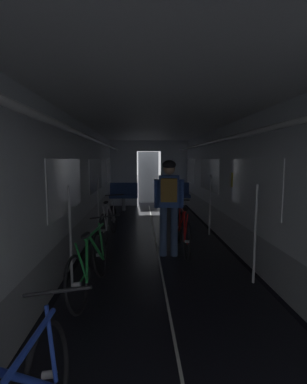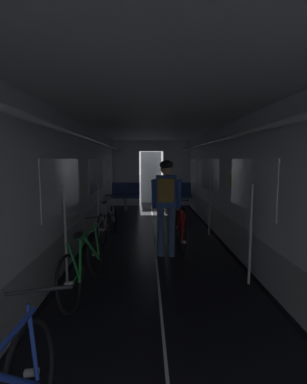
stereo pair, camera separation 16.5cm
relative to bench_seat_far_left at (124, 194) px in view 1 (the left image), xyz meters
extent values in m
cube|color=black|center=(-0.51, -4.82, -0.56)|extent=(0.08, 11.50, 0.01)
cube|color=black|center=(2.31, -4.82, -0.56)|extent=(0.08, 11.50, 0.01)
cube|color=beige|center=(0.90, -4.82, -0.56)|extent=(0.03, 11.27, 0.00)
cube|color=#9EA0A5|center=(-0.61, -4.82, -0.27)|extent=(0.12, 11.50, 0.60)
cube|color=silver|center=(-0.61, -4.82, 0.96)|extent=(0.12, 11.50, 1.85)
cube|color=white|center=(-0.54, -5.40, 0.78)|extent=(0.02, 1.90, 0.80)
cube|color=white|center=(-0.54, -2.52, 0.78)|extent=(0.02, 1.90, 0.80)
cube|color=white|center=(-0.54, 0.35, 0.78)|extent=(0.02, 1.90, 0.80)
cube|color=yellow|center=(-0.54, -4.90, 0.78)|extent=(0.01, 0.20, 0.28)
cylinder|color=white|center=(-0.27, -4.82, 1.53)|extent=(0.07, 11.04, 0.07)
cylinder|color=#B7BABF|center=(-0.37, -5.97, 0.13)|extent=(0.04, 0.04, 1.40)
cylinder|color=#B7BABF|center=(-0.37, -3.37, 0.13)|extent=(0.04, 0.04, 1.40)
cube|color=#9EA0A5|center=(2.41, -4.82, -0.27)|extent=(0.12, 11.50, 0.60)
cube|color=silver|center=(2.41, -4.82, 0.96)|extent=(0.12, 11.50, 1.85)
cube|color=white|center=(2.35, -5.40, 0.78)|extent=(0.02, 1.90, 0.80)
cube|color=white|center=(2.35, -2.52, 0.78)|extent=(0.02, 1.90, 0.80)
cube|color=white|center=(2.35, 0.35, 0.78)|extent=(0.02, 1.90, 0.80)
cube|color=yellow|center=(2.35, -4.42, 0.78)|extent=(0.01, 0.20, 0.28)
cylinder|color=white|center=(2.07, -4.82, 1.53)|extent=(0.07, 11.04, 0.07)
cylinder|color=#B7BABF|center=(2.17, -5.97, 0.13)|extent=(0.04, 0.04, 1.40)
cylinder|color=#B7BABF|center=(2.17, -3.37, 0.13)|extent=(0.04, 0.04, 1.40)
cube|color=silver|center=(-0.05, 0.99, 0.66)|extent=(1.00, 0.12, 2.45)
cube|color=silver|center=(1.85, 0.99, 0.66)|extent=(1.00, 0.12, 2.45)
cube|color=silver|center=(0.90, 0.99, 1.68)|extent=(0.90, 0.12, 0.40)
cube|color=#4C4F54|center=(0.90, 1.69, 0.46)|extent=(0.81, 0.04, 2.05)
cube|color=white|center=(0.90, -4.82, 1.94)|extent=(3.14, 11.62, 0.12)
cylinder|color=gray|center=(0.00, -0.07, -0.35)|extent=(0.12, 0.12, 0.44)
cube|color=#2D4784|center=(0.00, -0.07, -0.08)|extent=(0.96, 0.44, 0.10)
cube|color=#2D4784|center=(0.00, 0.12, 0.17)|extent=(0.96, 0.08, 0.40)
torus|color=gray|center=(-0.43, 0.15, 0.37)|extent=(0.14, 0.14, 0.02)
cylinder|color=gray|center=(1.80, -0.07, -0.35)|extent=(0.12, 0.12, 0.44)
cube|color=#2D4784|center=(1.80, -0.07, -0.08)|extent=(0.96, 0.44, 0.10)
cube|color=#2D4784|center=(1.80, 0.12, 0.17)|extent=(0.96, 0.08, 0.40)
torus|color=gray|center=(1.37, 0.15, 0.37)|extent=(0.14, 0.14, 0.02)
torus|color=black|center=(-0.03, -8.02, -0.24)|extent=(0.16, 0.68, 0.67)
cylinder|color=#B2B2B7|center=(-0.03, -8.02, -0.24)|extent=(0.10, 0.06, 0.06)
cylinder|color=#2342B7|center=(-0.01, -8.34, -0.02)|extent=(0.14, 0.54, 0.56)
cylinder|color=#2342B7|center=(0.01, -8.49, 0.24)|extent=(0.08, 0.82, 0.04)
cylinder|color=#2342B7|center=(0.01, -8.05, 0.00)|extent=(0.09, 0.09, 0.49)
cylinder|color=black|center=(0.05, -8.03, 0.34)|extent=(0.44, 0.05, 0.08)
torus|color=black|center=(-0.15, -6.65, -0.24)|extent=(0.21, 0.68, 0.67)
cylinder|color=#B2B2B7|center=(-0.15, -6.65, -0.24)|extent=(0.10, 0.06, 0.06)
torus|color=black|center=(-0.03, -5.64, -0.24)|extent=(0.21, 0.68, 0.67)
cylinder|color=#B2B2B7|center=(-0.03, -5.64, -0.24)|extent=(0.10, 0.06, 0.06)
cylinder|color=#1E8438|center=(-0.04, -5.95, -0.02)|extent=(0.18, 0.53, 0.56)
cylinder|color=#1E8438|center=(-0.08, -6.36, -0.02)|extent=(0.08, 0.35, 0.55)
cylinder|color=#1E8438|center=(-0.02, -6.11, 0.24)|extent=(0.13, 0.82, 0.04)
cylinder|color=#1E8438|center=(-0.11, -6.58, 0.00)|extent=(0.11, 0.16, 0.49)
cylinder|color=#1E8438|center=(-0.13, -6.43, -0.26)|extent=(0.07, 0.45, 0.07)
cylinder|color=#1E8438|center=(0.00, -5.67, 0.00)|extent=(0.10, 0.10, 0.49)
cylinder|color=black|center=(-0.10, -6.20, -0.28)|extent=(0.06, 0.17, 0.17)
ellipsoid|color=black|center=(-0.06, -6.54, 0.30)|extent=(0.12, 0.25, 0.07)
cylinder|color=black|center=(0.05, -5.66, 0.34)|extent=(0.44, 0.07, 0.09)
torus|color=black|center=(-0.16, -4.16, -0.23)|extent=(0.14, 0.67, 0.67)
cylinder|color=#B2B2B7|center=(-0.16, -4.16, -0.23)|extent=(0.10, 0.06, 0.05)
torus|color=black|center=(-0.06, -3.15, -0.23)|extent=(0.14, 0.67, 0.67)
cylinder|color=#B2B2B7|center=(-0.06, -3.15, -0.23)|extent=(0.10, 0.06, 0.05)
cylinder|color=#ADAFB5|center=(-0.08, -3.46, -0.01)|extent=(0.12, 0.54, 0.56)
cylinder|color=#ADAFB5|center=(-0.12, -3.87, -0.01)|extent=(0.04, 0.35, 0.55)
cylinder|color=#ADAFB5|center=(-0.08, -3.62, 0.25)|extent=(0.12, 0.82, 0.04)
cylinder|color=#ADAFB5|center=(-0.14, -4.10, 0.01)|extent=(0.07, 0.16, 0.49)
cylinder|color=#ADAFB5|center=(-0.14, -3.94, -0.26)|extent=(0.07, 0.45, 0.07)
cylinder|color=#ADAFB5|center=(-0.05, -3.18, 0.01)|extent=(0.05, 0.09, 0.49)
cylinder|color=black|center=(-0.12, -3.72, -0.28)|extent=(0.04, 0.17, 0.17)
ellipsoid|color=black|center=(-0.12, -4.05, 0.31)|extent=(0.12, 0.25, 0.06)
cylinder|color=black|center=(-0.03, -3.16, 0.35)|extent=(0.44, 0.07, 0.05)
cylinder|color=#384C75|center=(0.99, -4.76, -0.12)|extent=(0.13, 0.13, 0.90)
cylinder|color=#384C75|center=(1.19, -4.78, -0.12)|extent=(0.13, 0.13, 0.90)
cube|color=#2D4C99|center=(1.09, -4.77, 0.61)|extent=(0.38, 0.26, 0.56)
cylinder|color=#2D4C99|center=(0.87, -4.72, 0.56)|extent=(0.11, 0.20, 0.53)
cylinder|color=#2D4C99|center=(1.31, -4.77, 0.56)|extent=(0.11, 0.20, 0.53)
sphere|color=tan|center=(1.09, -4.77, 1.01)|extent=(0.21, 0.21, 0.21)
ellipsoid|color=black|center=(1.09, -4.77, 1.08)|extent=(0.27, 0.30, 0.16)
cube|color=olive|center=(1.07, -4.94, 0.65)|extent=(0.30, 0.19, 0.40)
torus|color=black|center=(1.38, -5.03, -0.23)|extent=(0.08, 0.67, 0.67)
cylinder|color=#B2B2B7|center=(1.38, -5.03, -0.23)|extent=(0.09, 0.05, 0.05)
torus|color=black|center=(1.40, -4.01, -0.23)|extent=(0.08, 0.67, 0.67)
cylinder|color=#B2B2B7|center=(1.40, -4.01, -0.23)|extent=(0.09, 0.05, 0.05)
cylinder|color=red|center=(1.38, -4.32, -0.01)|extent=(0.06, 0.54, 0.56)
cylinder|color=red|center=(1.38, -4.73, -0.01)|extent=(0.07, 0.34, 0.55)
cylinder|color=red|center=(1.37, -4.48, 0.25)|extent=(0.04, 0.82, 0.04)
cylinder|color=red|center=(1.37, -4.96, 0.01)|extent=(0.05, 0.16, 0.49)
cylinder|color=red|center=(1.39, -4.80, -0.26)|extent=(0.03, 0.45, 0.07)
cylinder|color=red|center=(1.38, -4.04, 0.01)|extent=(0.05, 0.09, 0.49)
cylinder|color=black|center=(1.39, -4.58, -0.28)|extent=(0.02, 0.17, 0.17)
ellipsoid|color=black|center=(1.36, -4.91, 0.31)|extent=(0.10, 0.24, 0.06)
cylinder|color=black|center=(1.37, -4.02, 0.35)|extent=(0.44, 0.03, 0.04)
camera|label=1|loc=(0.58, -9.78, 1.17)|focal=26.67mm
camera|label=2|loc=(0.75, -9.78, 1.17)|focal=26.67mm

